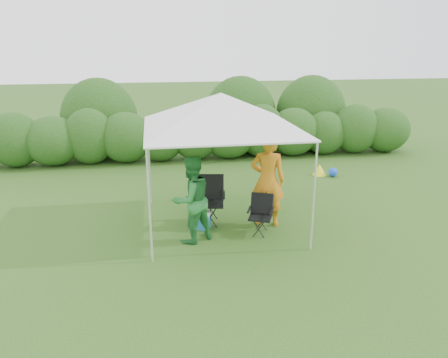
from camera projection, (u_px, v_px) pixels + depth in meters
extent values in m
plane|color=#345C1D|center=(225.00, 233.00, 9.08)|extent=(70.00, 70.00, 0.00)
ellipsoid|color=#275119|center=(15.00, 140.00, 13.59)|extent=(1.65, 1.40, 1.73)
cylinder|color=#382616|center=(18.00, 162.00, 13.81)|extent=(0.12, 0.12, 0.30)
ellipsoid|color=#275119|center=(53.00, 141.00, 13.79)|extent=(1.80, 1.53, 1.57)
cylinder|color=#382616|center=(55.00, 161.00, 13.98)|extent=(0.12, 0.12, 0.30)
ellipsoid|color=#275119|center=(90.00, 136.00, 13.93)|extent=(1.57, 1.34, 1.80)
cylinder|color=#382616|center=(92.00, 159.00, 14.16)|extent=(0.12, 0.12, 0.30)
ellipsoid|color=#275119|center=(126.00, 137.00, 14.13)|extent=(1.72, 1.47, 1.65)
cylinder|color=#382616|center=(127.00, 158.00, 14.33)|extent=(0.12, 0.12, 0.30)
ellipsoid|color=#275119|center=(161.00, 139.00, 14.32)|extent=(1.50, 1.28, 1.50)
cylinder|color=#382616|center=(162.00, 156.00, 14.51)|extent=(0.12, 0.12, 0.30)
ellipsoid|color=#275119|center=(195.00, 134.00, 14.46)|extent=(1.65, 1.40, 1.73)
cylinder|color=#382616|center=(196.00, 155.00, 14.68)|extent=(0.12, 0.12, 0.30)
ellipsoid|color=#275119|center=(229.00, 135.00, 14.66)|extent=(1.80, 1.53, 1.57)
cylinder|color=#382616|center=(229.00, 154.00, 14.86)|extent=(0.12, 0.12, 0.30)
ellipsoid|color=#275119|center=(262.00, 131.00, 14.80)|extent=(1.58, 1.34, 1.80)
cylinder|color=#382616|center=(261.00, 152.00, 15.03)|extent=(0.12, 0.12, 0.30)
ellipsoid|color=#275119|center=(293.00, 132.00, 15.00)|extent=(1.72, 1.47, 1.65)
cylinder|color=#382616|center=(292.00, 151.00, 15.21)|extent=(0.12, 0.12, 0.30)
ellipsoid|color=#275119|center=(324.00, 133.00, 15.20)|extent=(1.50, 1.28, 1.50)
cylinder|color=#382616|center=(323.00, 150.00, 15.38)|extent=(0.12, 0.12, 0.30)
ellipsoid|color=#275119|center=(355.00, 129.00, 15.34)|extent=(1.65, 1.40, 1.73)
cylinder|color=#382616|center=(353.00, 148.00, 15.56)|extent=(0.12, 0.12, 0.30)
ellipsoid|color=#275119|center=(385.00, 130.00, 15.54)|extent=(1.80, 1.53, 1.57)
cylinder|color=#382616|center=(383.00, 147.00, 15.73)|extent=(0.12, 0.12, 0.30)
cylinder|color=silver|center=(150.00, 207.00, 7.59)|extent=(0.04, 0.04, 2.10)
cylinder|color=silver|center=(314.00, 198.00, 8.06)|extent=(0.04, 0.04, 2.10)
cylinder|color=silver|center=(149.00, 162.00, 10.41)|extent=(0.04, 0.04, 2.10)
cylinder|color=silver|center=(271.00, 157.00, 10.88)|extent=(0.04, 0.04, 2.10)
cube|color=white|center=(221.00, 128.00, 8.91)|extent=(3.10, 3.10, 0.03)
pyramid|color=white|center=(221.00, 110.00, 8.80)|extent=(3.10, 3.10, 0.70)
cube|color=black|center=(260.00, 217.00, 8.95)|extent=(0.57, 0.55, 0.04)
cube|color=black|center=(262.00, 203.00, 9.05)|extent=(0.46, 0.28, 0.43)
cube|color=black|center=(249.00, 209.00, 8.95)|extent=(0.18, 0.37, 0.03)
cube|color=black|center=(272.00, 211.00, 8.85)|extent=(0.18, 0.37, 0.03)
cylinder|color=black|center=(249.00, 228.00, 8.87)|extent=(0.02, 0.02, 0.36)
cylinder|color=black|center=(268.00, 230.00, 8.79)|extent=(0.02, 0.02, 0.36)
cylinder|color=black|center=(252.00, 221.00, 9.22)|extent=(0.02, 0.02, 0.36)
cylinder|color=black|center=(270.00, 223.00, 9.14)|extent=(0.02, 0.02, 0.36)
cube|color=black|center=(210.00, 203.00, 9.44)|extent=(0.64, 0.61, 0.05)
cube|color=black|center=(210.00, 186.00, 9.58)|extent=(0.59, 0.24, 0.54)
cube|color=black|center=(196.00, 195.00, 9.38)|extent=(0.13, 0.48, 0.03)
cube|color=black|center=(224.00, 195.00, 9.38)|extent=(0.13, 0.48, 0.03)
cylinder|color=black|center=(199.00, 217.00, 9.28)|extent=(0.03, 0.03, 0.46)
cylinder|color=black|center=(221.00, 217.00, 9.28)|extent=(0.03, 0.03, 0.46)
cylinder|color=black|center=(200.00, 209.00, 9.74)|extent=(0.03, 0.03, 0.46)
cylinder|color=black|center=(221.00, 209.00, 9.74)|extent=(0.03, 0.03, 0.46)
imported|color=orange|center=(268.00, 180.00, 9.23)|extent=(0.85, 0.69, 2.00)
imported|color=#277734|center=(191.00, 200.00, 8.48)|extent=(1.06, 0.99, 1.74)
cube|color=teal|center=(201.00, 221.00, 9.28)|extent=(0.48, 0.41, 0.32)
cube|color=silver|center=(201.00, 213.00, 9.23)|extent=(0.50, 0.43, 0.03)
cylinder|color=#592D0C|center=(204.00, 208.00, 9.16)|extent=(0.06, 0.06, 0.21)
cone|color=#FFFB1A|center=(319.00, 170.00, 12.95)|extent=(0.40, 0.40, 0.33)
sphere|color=blue|center=(333.00, 172.00, 12.80)|extent=(0.27, 0.27, 0.27)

